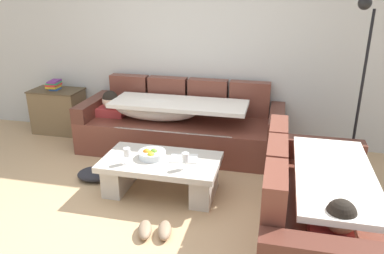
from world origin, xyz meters
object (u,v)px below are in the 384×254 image
(floor_lamp, at_px, (359,75))
(open_magazine, at_px, (184,158))
(coffee_table, at_px, (161,172))
(fruit_bowl, at_px, (152,154))
(couch_near_window, at_px, (318,210))
(pair_of_shoes, at_px, (155,230))
(crumpled_garment, at_px, (95,174))
(couch_along_wall, at_px, (178,126))
(wine_glass_near_right, at_px, (185,158))
(wine_glass_near_left, at_px, (127,153))
(book_stack_on_cabinet, at_px, (54,85))
(side_cabinet, at_px, (59,111))

(floor_lamp, bearing_deg, open_magazine, -149.72)
(coffee_table, relative_size, fruit_bowl, 4.29)
(couch_near_window, relative_size, pair_of_shoes, 5.20)
(couch_near_window, bearing_deg, floor_lamp, -16.10)
(pair_of_shoes, bearing_deg, crumpled_garment, 139.95)
(fruit_bowl, height_order, crumpled_garment, fruit_bowl)
(couch_along_wall, height_order, coffee_table, couch_along_wall)
(open_magazine, xyz_separation_m, pair_of_shoes, (-0.07, -0.78, -0.34))
(couch_along_wall, bearing_deg, wine_glass_near_right, -71.42)
(coffee_table, relative_size, open_magazine, 4.29)
(coffee_table, distance_m, floor_lamp, 2.42)
(pair_of_shoes, bearing_deg, wine_glass_near_left, 129.75)
(wine_glass_near_left, xyz_separation_m, crumpled_garment, (-0.52, 0.27, -0.44))
(couch_near_window, bearing_deg, wine_glass_near_right, 72.58)
(book_stack_on_cabinet, bearing_deg, coffee_table, -33.72)
(fruit_bowl, height_order, floor_lamp, floor_lamp)
(side_cabinet, distance_m, crumpled_garment, 1.74)
(pair_of_shoes, bearing_deg, couch_near_window, 7.88)
(wine_glass_near_left, bearing_deg, floor_lamp, 28.85)
(wine_glass_near_left, distance_m, side_cabinet, 2.28)
(couch_near_window, height_order, wine_glass_near_left, couch_near_window)
(coffee_table, xyz_separation_m, open_magazine, (0.23, 0.07, 0.15))
(side_cabinet, distance_m, book_stack_on_cabinet, 0.39)
(book_stack_on_cabinet, bearing_deg, pair_of_shoes, -43.38)
(side_cabinet, bearing_deg, floor_lamp, -3.77)
(coffee_table, distance_m, fruit_bowl, 0.21)
(fruit_bowl, bearing_deg, pair_of_shoes, -70.29)
(couch_near_window, relative_size, fruit_bowl, 6.63)
(crumpled_garment, bearing_deg, wine_glass_near_left, -27.58)
(wine_glass_near_left, bearing_deg, coffee_table, 29.23)
(wine_glass_near_left, relative_size, book_stack_on_cabinet, 0.73)
(wine_glass_near_right, bearing_deg, crumpled_garment, 167.17)
(floor_lamp, height_order, crumpled_garment, floor_lamp)
(couch_near_window, xyz_separation_m, fruit_bowl, (-1.61, 0.54, 0.09))
(fruit_bowl, bearing_deg, wine_glass_near_left, -137.43)
(book_stack_on_cabinet, xyz_separation_m, pair_of_shoes, (2.18, -2.06, -0.67))
(open_magazine, bearing_deg, fruit_bowl, 179.77)
(wine_glass_near_right, xyz_separation_m, floor_lamp, (1.68, 1.23, 0.62))
(fruit_bowl, relative_size, book_stack_on_cabinet, 1.24)
(couch_near_window, distance_m, wine_glass_near_left, 1.85)
(fruit_bowl, distance_m, pair_of_shoes, 0.86)
(book_stack_on_cabinet, bearing_deg, side_cabinet, -4.36)
(side_cabinet, height_order, pair_of_shoes, side_cabinet)
(side_cabinet, distance_m, floor_lamp, 4.06)
(open_magazine, height_order, book_stack_on_cabinet, book_stack_on_cabinet)
(wine_glass_near_right, distance_m, floor_lamp, 2.17)
(wine_glass_near_left, xyz_separation_m, pair_of_shoes, (0.46, -0.55, -0.45))
(wine_glass_near_left, xyz_separation_m, open_magazine, (0.52, 0.23, -0.11))
(side_cabinet, height_order, crumpled_garment, side_cabinet)
(book_stack_on_cabinet, xyz_separation_m, floor_lamp, (3.99, -0.26, 0.40))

